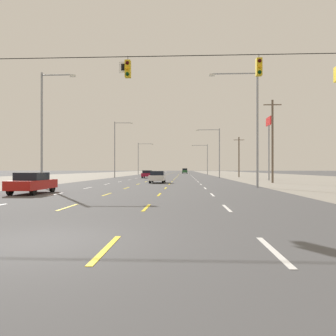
{
  "coord_description": "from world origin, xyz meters",
  "views": [
    {
      "loc": [
        3.41,
        -7.49,
        1.7
      ],
      "look_at": [
        0.31,
        55.74,
        1.91
      ],
      "focal_mm": 35.57,
      "sensor_mm": 36.0,
      "label": 1
    }
  ],
  "objects_px": {
    "sedan_far_left_nearest": "(32,183)",
    "pole_sign_right_row_1": "(269,132)",
    "streetlight_right_row_2": "(205,157)",
    "sedan_inner_left_mid": "(147,174)",
    "streetlight_left_row_2": "(140,156)",
    "streetlight_right_row_0": "(253,120)",
    "streetlight_left_row_1": "(116,146)",
    "streetlight_right_row_1": "(217,149)",
    "sedan_center_turn_near": "(157,177)",
    "streetlight_left_row_0": "(45,122)",
    "suv_inner_right_midfar": "(185,171)"
  },
  "relations": [
    {
      "from": "sedan_far_left_nearest",
      "to": "pole_sign_right_row_1",
      "type": "bearing_deg",
      "value": 50.65
    },
    {
      "from": "sedan_far_left_nearest",
      "to": "streetlight_right_row_2",
      "type": "bearing_deg",
      "value": 77.45
    },
    {
      "from": "sedan_inner_left_mid",
      "to": "streetlight_left_row_2",
      "type": "distance_m",
      "value": 35.21
    },
    {
      "from": "sedan_inner_left_mid",
      "to": "streetlight_right_row_0",
      "type": "bearing_deg",
      "value": -67.36
    },
    {
      "from": "streetlight_left_row_1",
      "to": "sedan_inner_left_mid",
      "type": "bearing_deg",
      "value": -10.87
    },
    {
      "from": "streetlight_left_row_1",
      "to": "streetlight_right_row_1",
      "type": "height_order",
      "value": "streetlight_left_row_1"
    },
    {
      "from": "streetlight_right_row_0",
      "to": "streetlight_left_row_2",
      "type": "relative_size",
      "value": 1.15
    },
    {
      "from": "sedan_center_turn_near",
      "to": "streetlight_right_row_2",
      "type": "height_order",
      "value": "streetlight_right_row_2"
    },
    {
      "from": "sedan_center_turn_near",
      "to": "sedan_inner_left_mid",
      "type": "relative_size",
      "value": 1.0
    },
    {
      "from": "streetlight_right_row_1",
      "to": "sedan_inner_left_mid",
      "type": "bearing_deg",
      "value": -174.87
    },
    {
      "from": "sedan_center_turn_near",
      "to": "streetlight_left_row_0",
      "type": "height_order",
      "value": "streetlight_left_row_0"
    },
    {
      "from": "sedan_inner_left_mid",
      "to": "streetlight_left_row_2",
      "type": "bearing_deg",
      "value": 99.93
    },
    {
      "from": "sedan_center_turn_near",
      "to": "suv_inner_right_midfar",
      "type": "height_order",
      "value": "suv_inner_right_midfar"
    },
    {
      "from": "streetlight_left_row_0",
      "to": "streetlight_left_row_2",
      "type": "distance_m",
      "value": 66.35
    },
    {
      "from": "suv_inner_right_midfar",
      "to": "sedan_far_left_nearest",
      "type": "bearing_deg",
      "value": -95.79
    },
    {
      "from": "sedan_inner_left_mid",
      "to": "pole_sign_right_row_1",
      "type": "relative_size",
      "value": 0.47
    },
    {
      "from": "suv_inner_right_midfar",
      "to": "pole_sign_right_row_1",
      "type": "relative_size",
      "value": 0.51
    },
    {
      "from": "streetlight_right_row_1",
      "to": "streetlight_left_row_2",
      "type": "xyz_separation_m",
      "value": [
        -19.3,
        33.17,
        -0.06
      ]
    },
    {
      "from": "sedan_inner_left_mid",
      "to": "streetlight_right_row_0",
      "type": "xyz_separation_m",
      "value": [
        13.34,
        -31.98,
        5.48
      ]
    },
    {
      "from": "sedan_center_turn_near",
      "to": "pole_sign_right_row_1",
      "type": "distance_m",
      "value": 20.03
    },
    {
      "from": "sedan_inner_left_mid",
      "to": "pole_sign_right_row_1",
      "type": "distance_m",
      "value": 24.16
    },
    {
      "from": "sedan_inner_left_mid",
      "to": "streetlight_right_row_2",
      "type": "height_order",
      "value": "streetlight_right_row_2"
    },
    {
      "from": "sedan_far_left_nearest",
      "to": "streetlight_left_row_2",
      "type": "height_order",
      "value": "streetlight_left_row_2"
    },
    {
      "from": "sedan_center_turn_near",
      "to": "streetlight_right_row_0",
      "type": "height_order",
      "value": "streetlight_right_row_0"
    },
    {
      "from": "streetlight_left_row_0",
      "to": "streetlight_right_row_1",
      "type": "height_order",
      "value": "streetlight_left_row_0"
    },
    {
      "from": "sedan_inner_left_mid",
      "to": "suv_inner_right_midfar",
      "type": "bearing_deg",
      "value": 83.63
    },
    {
      "from": "sedan_center_turn_near",
      "to": "streetlight_right_row_2",
      "type": "xyz_separation_m",
      "value": [
        9.48,
        56.52,
        4.52
      ]
    },
    {
      "from": "streetlight_right_row_0",
      "to": "streetlight_right_row_2",
      "type": "xyz_separation_m",
      "value": [
        -0.11,
        66.34,
        -0.96
      ]
    },
    {
      "from": "sedan_center_turn_near",
      "to": "sedan_far_left_nearest",
      "type": "bearing_deg",
      "value": -111.37
    },
    {
      "from": "streetlight_right_row_0",
      "to": "streetlight_left_row_1",
      "type": "distance_m",
      "value": 38.5
    },
    {
      "from": "sedan_far_left_nearest",
      "to": "suv_inner_right_midfar",
      "type": "relative_size",
      "value": 0.92
    },
    {
      "from": "pole_sign_right_row_1",
      "to": "streetlight_left_row_1",
      "type": "height_order",
      "value": "streetlight_left_row_1"
    },
    {
      "from": "sedan_center_turn_near",
      "to": "streetlight_left_row_1",
      "type": "bearing_deg",
      "value": 113.08
    },
    {
      "from": "pole_sign_right_row_1",
      "to": "streetlight_left_row_1",
      "type": "relative_size",
      "value": 0.87
    },
    {
      "from": "sedan_center_turn_near",
      "to": "streetlight_left_row_2",
      "type": "xyz_separation_m",
      "value": [
        -9.76,
        56.52,
        4.75
      ]
    },
    {
      "from": "streetlight_right_row_0",
      "to": "streetlight_left_row_1",
      "type": "bearing_deg",
      "value": 120.51
    },
    {
      "from": "sedan_center_turn_near",
      "to": "streetlight_left_row_1",
      "type": "distance_m",
      "value": 25.96
    },
    {
      "from": "sedan_inner_left_mid",
      "to": "suv_inner_right_midfar",
      "type": "xyz_separation_m",
      "value": [
        7.25,
        64.98,
        0.27
      ]
    },
    {
      "from": "streetlight_left_row_0",
      "to": "streetlight_right_row_1",
      "type": "distance_m",
      "value": 38.5
    },
    {
      "from": "streetlight_left_row_0",
      "to": "streetlight_right_row_0",
      "type": "height_order",
      "value": "streetlight_left_row_0"
    },
    {
      "from": "sedan_inner_left_mid",
      "to": "streetlight_right_row_0",
      "type": "height_order",
      "value": "streetlight_right_row_0"
    },
    {
      "from": "streetlight_left_row_1",
      "to": "sedan_far_left_nearest",
      "type": "bearing_deg",
      "value": -86.2
    },
    {
      "from": "sedan_far_left_nearest",
      "to": "sedan_inner_left_mid",
      "type": "distance_m",
      "value": 40.66
    },
    {
      "from": "sedan_far_left_nearest",
      "to": "pole_sign_right_row_1",
      "type": "height_order",
      "value": "pole_sign_right_row_1"
    },
    {
      "from": "suv_inner_right_midfar",
      "to": "streetlight_right_row_2",
      "type": "xyz_separation_m",
      "value": [
        5.98,
        -30.62,
        4.24
      ]
    },
    {
      "from": "pole_sign_right_row_1",
      "to": "streetlight_right_row_0",
      "type": "xyz_separation_m",
      "value": [
        -6.46,
        -19.81,
        -1.12
      ]
    },
    {
      "from": "sedan_center_turn_near",
      "to": "streetlight_left_row_2",
      "type": "height_order",
      "value": "streetlight_left_row_2"
    },
    {
      "from": "suv_inner_right_midfar",
      "to": "streetlight_right_row_0",
      "type": "relative_size",
      "value": 0.45
    },
    {
      "from": "streetlight_left_row_1",
      "to": "streetlight_right_row_2",
      "type": "xyz_separation_m",
      "value": [
        19.43,
        33.17,
        -0.94
      ]
    },
    {
      "from": "streetlight_left_row_2",
      "to": "sedan_far_left_nearest",
      "type": "bearing_deg",
      "value": -88.03
    }
  ]
}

